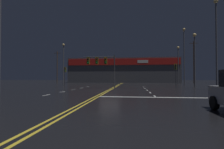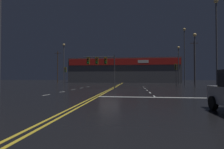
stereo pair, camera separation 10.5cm
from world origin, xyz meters
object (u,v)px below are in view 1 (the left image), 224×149
at_px(streetlight_near_right, 63,58).
at_px(streetlight_median_approach, 216,33).
at_px(traffic_signal_corner_northwest, 65,72).
at_px(streetlight_near_left, 184,50).
at_px(traffic_signal_corner_northeast, 176,70).
at_px(streetlight_far_right, 195,52).
at_px(streetlight_far_left, 178,60).
at_px(traffic_signal_median, 101,63).
at_px(streetlight_far_median, 0,22).

xyz_separation_m(streetlight_near_right, streetlight_median_approach, (26.56, -14.82, 1.25)).
relative_size(traffic_signal_corner_northwest, streetlight_near_left, 0.31).
bearing_deg(traffic_signal_corner_northeast, streetlight_far_right, -36.11).
height_order(traffic_signal_corner_northwest, streetlight_near_right, streetlight_near_right).
relative_size(streetlight_near_right, streetlight_far_left, 1.08).
height_order(traffic_signal_median, streetlight_near_right, streetlight_near_right).
bearing_deg(streetlight_far_left, streetlight_near_left, -89.09).
distance_m(traffic_signal_corner_northwest, streetlight_near_right, 7.69).
distance_m(traffic_signal_corner_northeast, streetlight_far_median, 26.35).
relative_size(streetlight_median_approach, streetlight_far_left, 1.34).
distance_m(traffic_signal_corner_northwest, streetlight_far_left, 25.40).
bearing_deg(streetlight_near_right, streetlight_far_left, 6.36).
xyz_separation_m(traffic_signal_median, streetlight_far_left, (14.97, 17.66, 2.02)).
xyz_separation_m(traffic_signal_corner_northwest, streetlight_far_median, (-1.14, -15.36, 4.88)).
bearing_deg(streetlight_far_median, streetlight_median_approach, 15.36).
height_order(streetlight_near_left, streetlight_near_right, streetlight_near_left).
xyz_separation_m(streetlight_median_approach, streetlight_far_right, (-0.73, 5.72, -1.63)).
height_order(traffic_signal_corner_northeast, streetlight_median_approach, streetlight_median_approach).
relative_size(traffic_signal_median, traffic_signal_corner_northwest, 1.31).
bearing_deg(streetlight_median_approach, streetlight_near_left, 90.72).
bearing_deg(streetlight_far_left, streetlight_far_right, -92.36).
bearing_deg(streetlight_far_right, traffic_signal_corner_northwest, 173.03).
height_order(traffic_signal_median, traffic_signal_corner_northeast, traffic_signal_median).
bearing_deg(streetlight_far_median, traffic_signal_corner_northwest, 85.76).
relative_size(traffic_signal_corner_northeast, streetlight_far_median, 0.33).
relative_size(traffic_signal_median, streetlight_median_approach, 0.40).
bearing_deg(streetlight_near_right, streetlight_near_left, -3.14).
distance_m(traffic_signal_median, streetlight_far_median, 12.48).
bearing_deg(streetlight_far_median, traffic_signal_corner_northeast, 33.69).
bearing_deg(traffic_signal_median, traffic_signal_corner_northeast, 32.00).
height_order(streetlight_median_approach, streetlight_far_left, streetlight_median_approach).
xyz_separation_m(traffic_signal_corner_northwest, streetlight_far_left, (23.47, 9.22, 3.02)).
relative_size(traffic_signal_median, streetlight_far_left, 0.54).
height_order(streetlight_far_left, streetlight_far_median, streetlight_far_median).
height_order(traffic_signal_median, traffic_signal_corner_northwest, traffic_signal_median).
relative_size(streetlight_near_right, streetlight_far_median, 0.77).
bearing_deg(streetlight_far_right, streetlight_near_left, 85.78).
height_order(streetlight_median_approach, streetlight_far_right, streetlight_median_approach).
distance_m(traffic_signal_median, streetlight_near_right, 18.74).
height_order(traffic_signal_corner_northwest, streetlight_near_left, streetlight_near_left).
bearing_deg(traffic_signal_corner_northeast, streetlight_far_median, -146.31).
bearing_deg(streetlight_near_left, traffic_signal_corner_northeast, -117.99).
bearing_deg(streetlight_far_right, streetlight_near_right, 160.59).
height_order(streetlight_near_right, streetlight_far_median, streetlight_far_median).
bearing_deg(traffic_signal_corner_northwest, streetlight_far_right, -6.97).
distance_m(traffic_signal_median, streetlight_far_right, 15.66).
bearing_deg(streetlight_near_right, traffic_signal_corner_northeast, -17.31).
xyz_separation_m(streetlight_median_approach, streetlight_far_median, (-24.84, -6.83, 0.24)).
distance_m(traffic_signal_corner_northwest, streetlight_near_left, 24.48).
relative_size(traffic_signal_corner_northwest, streetlight_median_approach, 0.31).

